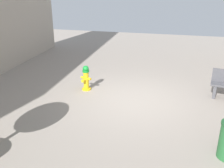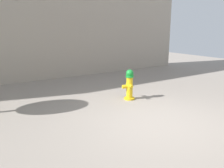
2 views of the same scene
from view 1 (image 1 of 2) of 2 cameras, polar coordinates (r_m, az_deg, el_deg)
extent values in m
plane|color=gray|center=(8.57, 4.78, -3.60)|extent=(23.40, 23.40, 0.00)
cylinder|color=gold|center=(9.41, -5.64, -1.08)|extent=(0.32, 0.32, 0.05)
cylinder|color=gold|center=(9.28, -5.72, 0.85)|extent=(0.19, 0.19, 0.63)
cylinder|color=#198C33|center=(9.16, -5.80, 2.86)|extent=(0.24, 0.24, 0.06)
sphere|color=#198C33|center=(9.13, -5.82, 3.39)|extent=(0.22, 0.22, 0.22)
cylinder|color=gold|center=(9.17, -5.03, 1.12)|extent=(0.15, 0.12, 0.09)
cylinder|color=gold|center=(9.33, -6.44, 1.44)|extent=(0.15, 0.12, 0.09)
cylinder|color=gold|center=(9.15, -6.31, 0.75)|extent=(0.15, 0.17, 0.11)
cube|color=#4C4C51|center=(9.37, 21.68, -1.36)|extent=(0.15, 0.41, 0.45)
camera|label=2|loc=(4.97, 41.89, -2.35)|focal=37.42mm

